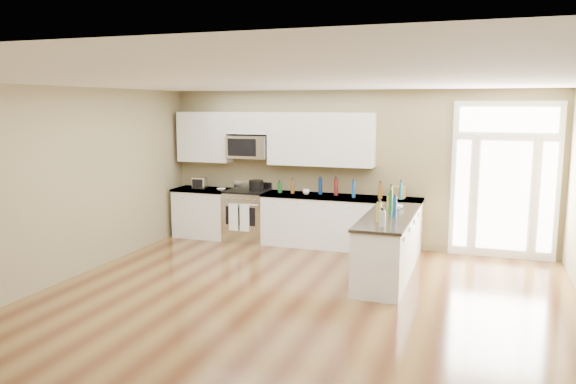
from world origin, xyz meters
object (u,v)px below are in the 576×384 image
(stockpot, at_px, (256,185))
(kitchen_range, at_px, (247,215))
(peninsula_cabinet, at_px, (388,248))
(toaster_oven, at_px, (200,183))

(stockpot, bearing_deg, kitchen_range, -170.26)
(peninsula_cabinet, distance_m, stockpot, 3.14)
(peninsula_cabinet, bearing_deg, toaster_oven, 159.42)
(peninsula_cabinet, distance_m, toaster_oven, 4.17)
(peninsula_cabinet, distance_m, kitchen_range, 3.22)
(kitchen_range, xyz_separation_m, stockpot, (0.18, 0.03, 0.58))
(kitchen_range, bearing_deg, stockpot, 9.74)
(peninsula_cabinet, xyz_separation_m, kitchen_range, (-2.88, 1.45, 0.04))
(kitchen_range, relative_size, stockpot, 3.95)
(kitchen_range, height_order, toaster_oven, toaster_oven)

